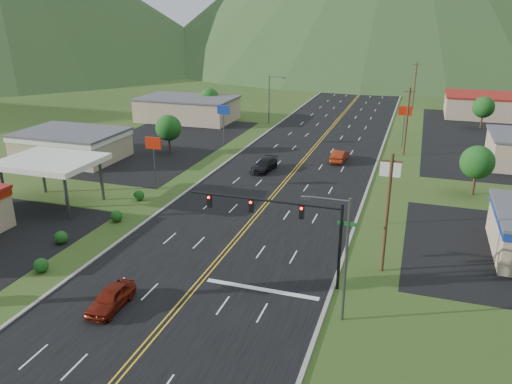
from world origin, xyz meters
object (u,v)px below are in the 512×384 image
(gas_canopy, at_px, (51,162))
(traffic_signal, at_px, (288,219))
(streetlight_west, at_px, (271,96))
(streetlight_east, at_px, (342,252))
(car_red_far, at_px, (340,156))
(car_dark_mid, at_px, (264,165))
(car_red_near, at_px, (111,299))

(gas_canopy, bearing_deg, traffic_signal, -15.70)
(streetlight_west, bearing_deg, streetlight_east, -69.14)
(car_red_far, bearing_deg, streetlight_west, -48.36)
(streetlight_east, distance_m, streetlight_west, 64.21)
(streetlight_west, bearing_deg, car_dark_mid, -74.89)
(traffic_signal, xyz_separation_m, car_red_near, (-11.00, -7.77, -4.55))
(car_red_near, bearing_deg, streetlight_west, 95.27)
(streetlight_east, distance_m, car_red_near, 16.73)
(streetlight_east, distance_m, car_dark_mid, 34.76)
(streetlight_east, relative_size, car_dark_mid, 1.69)
(traffic_signal, height_order, streetlight_west, streetlight_west)
(traffic_signal, relative_size, streetlight_west, 1.46)
(car_dark_mid, bearing_deg, gas_canopy, -126.21)
(streetlight_west, xyz_separation_m, gas_canopy, (-10.32, -48.00, -0.31))
(streetlight_west, bearing_deg, gas_canopy, -102.13)
(gas_canopy, bearing_deg, streetlight_east, -19.88)
(gas_canopy, relative_size, car_red_near, 2.18)
(car_red_near, relative_size, car_dark_mid, 0.86)
(car_dark_mid, xyz_separation_m, car_red_far, (8.84, 7.60, 0.05))
(streetlight_west, distance_m, gas_canopy, 49.10)
(gas_canopy, distance_m, car_red_far, 38.13)
(car_red_near, distance_m, car_red_far, 43.45)
(streetlight_east, xyz_separation_m, car_dark_mid, (-15.03, 31.03, -4.41))
(traffic_signal, height_order, car_dark_mid, traffic_signal)
(traffic_signal, distance_m, car_dark_mid, 29.30)
(car_red_far, bearing_deg, gas_canopy, 48.32)
(streetlight_west, bearing_deg, car_red_near, -83.59)
(car_dark_mid, bearing_deg, traffic_signal, -61.64)
(streetlight_east, relative_size, car_red_near, 1.96)
(streetlight_east, height_order, car_dark_mid, streetlight_east)
(streetlight_west, height_order, car_red_far, streetlight_west)
(streetlight_west, relative_size, car_red_far, 1.81)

